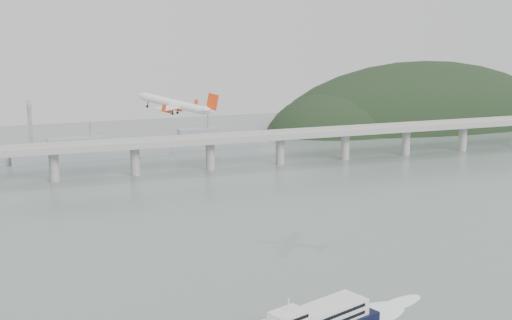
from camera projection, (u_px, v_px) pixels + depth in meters
name	position (u px, v px, depth m)	size (l,w,h in m)	color
ground	(304.00, 278.00, 264.97)	(900.00, 900.00, 0.00)	slate
bridge	(179.00, 146.00, 445.30)	(800.00, 22.00, 23.90)	#9A9A97
headland	(434.00, 142.00, 669.37)	(365.00, 155.00, 156.00)	black
airliner	(176.00, 104.00, 300.68)	(34.16, 32.06, 10.36)	white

